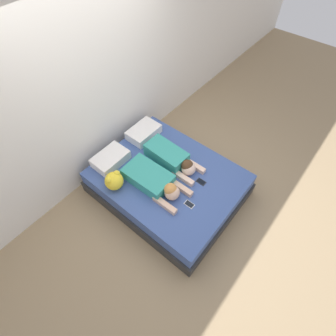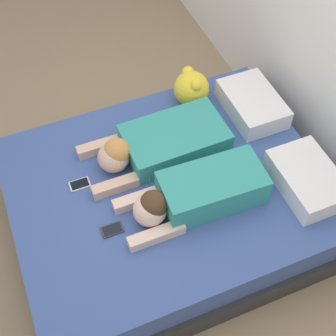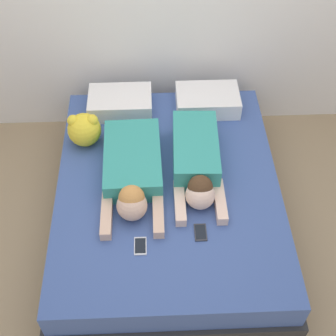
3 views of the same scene
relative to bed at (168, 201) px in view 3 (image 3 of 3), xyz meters
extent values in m
plane|color=#9E8460|center=(0.00, 0.00, -0.21)|extent=(12.00, 12.00, 0.00)
cube|color=#2D2D2D|center=(0.00, 0.00, -0.11)|extent=(1.60, 1.99, 0.21)
cube|color=#3F5999|center=(0.00, 0.00, 0.11)|extent=(1.54, 1.93, 0.22)
cube|color=white|center=(-0.35, 0.77, 0.29)|extent=(0.50, 0.33, 0.15)
cube|color=white|center=(0.35, 0.77, 0.29)|extent=(0.50, 0.33, 0.15)
cube|color=teal|center=(-0.24, 0.15, 0.30)|extent=(0.41, 0.66, 0.17)
sphere|color=beige|center=(-0.24, -0.27, 0.32)|extent=(0.20, 0.20, 0.20)
sphere|color=#D18C47|center=(-0.24, -0.24, 0.36)|extent=(0.17, 0.17, 0.17)
cube|color=beige|center=(-0.41, -0.28, 0.25)|extent=(0.07, 0.36, 0.07)
cube|color=beige|center=(-0.08, -0.28, 0.25)|extent=(0.07, 0.36, 0.07)
cube|color=teal|center=(0.20, 0.20, 0.32)|extent=(0.34, 0.62, 0.21)
sphere|color=beige|center=(0.20, -0.20, 0.32)|extent=(0.20, 0.20, 0.20)
sphere|color=#4C331E|center=(0.20, -0.17, 0.36)|extent=(0.17, 0.17, 0.17)
cube|color=beige|center=(0.07, -0.21, 0.25)|extent=(0.07, 0.34, 0.07)
cube|color=beige|center=(0.34, -0.21, 0.25)|extent=(0.07, 0.34, 0.07)
cube|color=silver|center=(-0.19, -0.51, 0.22)|extent=(0.08, 0.13, 0.01)
cube|color=black|center=(-0.19, -0.51, 0.23)|extent=(0.07, 0.11, 0.00)
cube|color=#2D2D33|center=(0.19, -0.43, 0.22)|extent=(0.08, 0.13, 0.01)
cube|color=black|center=(0.19, -0.43, 0.23)|extent=(0.07, 0.11, 0.00)
sphere|color=yellow|center=(-0.60, 0.42, 0.34)|extent=(0.25, 0.25, 0.25)
sphere|color=yellow|center=(-0.66, 0.42, 0.43)|extent=(0.09, 0.09, 0.09)
sphere|color=yellow|center=(-0.53, 0.42, 0.43)|extent=(0.09, 0.09, 0.09)
camera|label=1|loc=(-1.65, -1.36, 3.15)|focal=28.00mm
camera|label=2|loc=(1.56, -0.64, 2.59)|focal=50.00mm
camera|label=3|loc=(-0.08, -2.07, 2.72)|focal=50.00mm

